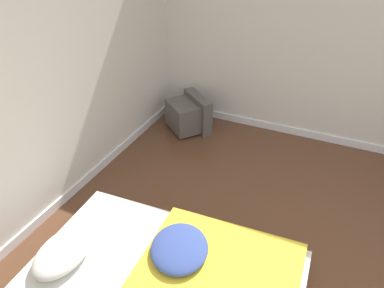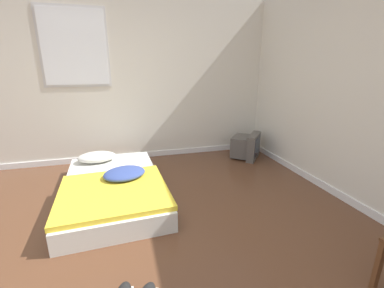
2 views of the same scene
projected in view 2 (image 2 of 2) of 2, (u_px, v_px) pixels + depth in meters
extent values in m
plane|color=brown|center=(101.00, 266.00, 2.03)|extent=(20.00, 20.00, 0.00)
cube|color=silver|center=(102.00, 81.00, 4.01)|extent=(7.82, 0.06, 2.60)
cube|color=white|center=(110.00, 158.00, 4.34)|extent=(7.82, 0.02, 0.09)
cube|color=silver|center=(74.00, 47.00, 3.75)|extent=(0.96, 0.01, 1.14)
cube|color=white|center=(74.00, 47.00, 3.75)|extent=(0.89, 0.01, 1.07)
cube|color=white|center=(369.00, 212.00, 2.71)|extent=(0.02, 7.45, 0.09)
cube|color=silver|center=(114.00, 188.00, 3.12)|extent=(1.19, 1.95, 0.21)
ellipsoid|color=silver|center=(97.00, 157.00, 3.67)|extent=(0.54, 0.36, 0.14)
cube|color=yellow|center=(114.00, 191.00, 2.75)|extent=(1.17, 1.15, 0.05)
ellipsoid|color=#384C93|center=(124.00, 173.00, 3.06)|extent=(0.61, 0.56, 0.11)
cube|color=#56514C|center=(242.00, 146.00, 4.47)|extent=(0.51, 0.53, 0.34)
cube|color=#56514C|center=(254.00, 146.00, 4.38)|extent=(0.45, 0.51, 0.43)
cube|color=#283342|center=(257.00, 146.00, 4.35)|extent=(0.29, 0.35, 0.31)
cube|color=brown|center=(378.00, 266.00, 1.77)|extent=(0.04, 0.04, 0.40)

